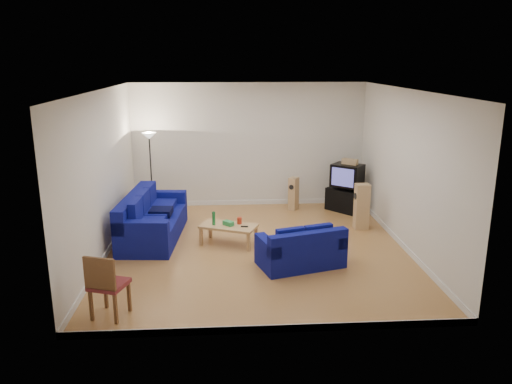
{
  "coord_description": "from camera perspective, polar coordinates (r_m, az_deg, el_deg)",
  "views": [
    {
      "loc": [
        -0.65,
        -9.54,
        3.76
      ],
      "look_at": [
        0.0,
        0.4,
        1.1
      ],
      "focal_mm": 35.0,
      "sensor_mm": 36.0,
      "label": 1
    }
  ],
  "objects": [
    {
      "name": "sofa_three_seat",
      "position": [
        11.01,
        -11.97,
        -3.38
      ],
      "size": [
        1.27,
        2.58,
        0.97
      ],
      "rotation": [
        0.0,
        0.0,
        -1.65
      ],
      "color": "navy",
      "rests_on": "ground"
    },
    {
      "name": "television",
      "position": [
        12.69,
        10.38,
        1.89
      ],
      "size": [
        0.9,
        0.87,
        0.56
      ],
      "rotation": [
        0.0,
        0.0,
        -0.67
      ],
      "color": "black",
      "rests_on": "av_receiver"
    },
    {
      "name": "room",
      "position": [
        9.82,
        0.15,
        1.9
      ],
      "size": [
        6.01,
        6.51,
        3.21
      ],
      "color": "#965F2E",
      "rests_on": "ground"
    },
    {
      "name": "speaker_right",
      "position": [
        11.56,
        11.97,
        -1.63
      ],
      "size": [
        0.33,
        0.26,
        1.05
      ],
      "rotation": [
        0.0,
        0.0,
        -1.53
      ],
      "color": "tan",
      "rests_on": "ground"
    },
    {
      "name": "tv_stand",
      "position": [
        12.9,
        10.23,
        -0.91
      ],
      "size": [
        1.01,
        1.05,
        0.58
      ],
      "primitive_type": "cube",
      "rotation": [
        0.0,
        0.0,
        -0.85
      ],
      "color": "black",
      "rests_on": "ground"
    },
    {
      "name": "remote",
      "position": [
        10.28,
        -1.34,
        -3.96
      ],
      "size": [
        0.15,
        0.07,
        0.02
      ],
      "primitive_type": "cube",
      "rotation": [
        0.0,
        0.0,
        -0.14
      ],
      "color": "black",
      "rests_on": "coffee_table"
    },
    {
      "name": "speaker_left",
      "position": [
        12.81,
        4.31,
        -0.19
      ],
      "size": [
        0.3,
        0.32,
        0.85
      ],
      "rotation": [
        0.0,
        0.0,
        -0.6
      ],
      "color": "tan",
      "rests_on": "ground"
    },
    {
      "name": "av_receiver",
      "position": [
        12.87,
        10.35,
        0.58
      ],
      "size": [
        0.51,
        0.5,
        0.09
      ],
      "primitive_type": "cube",
      "rotation": [
        0.0,
        0.0,
        -0.73
      ],
      "color": "black",
      "rests_on": "tv_stand"
    },
    {
      "name": "bottle",
      "position": [
        10.4,
        -4.85,
        -3.02
      ],
      "size": [
        0.09,
        0.09,
        0.28
      ],
      "primitive_type": "cylinder",
      "rotation": [
        0.0,
        0.0,
        -0.79
      ],
      "color": "#197233",
      "rests_on": "coffee_table"
    },
    {
      "name": "floor_lamp",
      "position": [
        12.43,
        -12.06,
        5.03
      ],
      "size": [
        0.35,
        0.35,
        2.05
      ],
      "color": "black",
      "rests_on": "ground"
    },
    {
      "name": "coffee_table",
      "position": [
        10.43,
        -3.15,
        -4.08
      ],
      "size": [
        1.29,
        0.98,
        0.42
      ],
      "rotation": [
        0.0,
        0.0,
        -0.4
      ],
      "color": "tan",
      "rests_on": "ground"
    },
    {
      "name": "red_canister",
      "position": [
        10.46,
        -1.91,
        -3.29
      ],
      "size": [
        0.14,
        0.14,
        0.14
      ],
      "primitive_type": "cylinder",
      "rotation": [
        0.0,
        0.0,
        -0.78
      ],
      "color": "red",
      "rests_on": "coffee_table"
    },
    {
      "name": "sofa_loveseat",
      "position": [
        9.39,
        5.22,
        -6.81
      ],
      "size": [
        1.71,
        1.25,
        0.76
      ],
      "rotation": [
        0.0,
        0.0,
        0.29
      ],
      "color": "navy",
      "rests_on": "ground"
    },
    {
      "name": "dining_chair",
      "position": [
        7.78,
        -16.77,
        -9.91
      ],
      "size": [
        0.62,
        0.62,
        1.03
      ],
      "rotation": [
        0.0,
        0.0,
        -0.32
      ],
      "color": "brown",
      "rests_on": "ground"
    },
    {
      "name": "tissue_box",
      "position": [
        10.38,
        -3.18,
        -3.58
      ],
      "size": [
        0.24,
        0.25,
        0.09
      ],
      "primitive_type": "cube",
      "rotation": [
        0.0,
        0.0,
        -0.8
      ],
      "color": "green",
      "rests_on": "coffee_table"
    },
    {
      "name": "centre_speaker",
      "position": [
        12.64,
        10.68,
        3.43
      ],
      "size": [
        0.39,
        0.37,
        0.14
      ],
      "primitive_type": "cube",
      "rotation": [
        0.0,
        0.0,
        -0.7
      ],
      "color": "tan",
      "rests_on": "television"
    }
  ]
}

